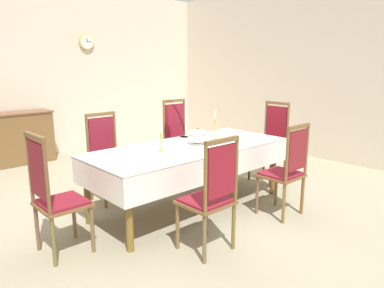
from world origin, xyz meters
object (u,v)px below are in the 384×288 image
chair_north_b (180,141)px  spoon_primary (189,137)px  chair_head_west (54,194)px  candlestick_west (161,140)px  chair_head_east (271,141)px  soup_tureen (198,136)px  chair_north_a (107,156)px  bowl_near_right (135,145)px  candlestick_east (215,128)px  chair_south_b (286,169)px  bowl_near_left (184,138)px  sideboard (9,139)px  dining_table (190,152)px  chair_south_a (211,194)px  spoon_secondary (126,148)px  mounted_clock (86,42)px

chair_north_b → spoon_primary: chair_north_b is taller
chair_head_west → candlestick_west: chair_head_west is taller
chair_head_west → chair_head_east: size_ratio=0.98×
soup_tureen → spoon_primary: soup_tureen is taller
chair_north_a → chair_north_b: size_ratio=0.93×
bowl_near_right → candlestick_east: bearing=-22.3°
candlestick_east → chair_south_b: bearing=-77.2°
bowl_near_left → sideboard: 3.40m
chair_head_west → bowl_near_right: (1.12, 0.38, 0.21)m
chair_north_b → chair_head_west: size_ratio=1.06×
dining_table → chair_south_b: size_ratio=2.28×
candlestick_east → bowl_near_right: bearing=157.7°
chair_north_a → bowl_near_left: bearing=143.8°
chair_south_a → bowl_near_right: 1.32m
bowl_near_right → chair_north_a: bearing=97.4°
spoon_secondary → chair_north_b: bearing=30.8°
soup_tureen → sideboard: soup_tureen is taller
chair_south_a → spoon_primary: size_ratio=6.14×
mounted_clock → sideboard: bearing=-171.6°
chair_south_a → chair_head_east: chair_head_east is taller
dining_table → sideboard: size_ratio=1.70×
dining_table → sideboard: sideboard is taller
dining_table → candlestick_east: size_ratio=6.27×
chair_head_east → chair_north_a: bearing=67.5°
dining_table → chair_north_b: size_ratio=2.05×
soup_tureen → spoon_secondary: 0.86m
spoon_primary → sideboard: 3.41m
chair_head_west → mounted_clock: size_ratio=3.79×
chair_head_west → bowl_near_left: size_ratio=7.80×
chair_north_a → spoon_secondary: chair_north_a is taller
chair_north_b → candlestick_west: chair_north_b is taller
chair_head_west → chair_head_east: chair_head_east is taller
candlestick_west → bowl_near_right: (-0.08, 0.38, -0.11)m
spoon_secondary → sideboard: 3.12m
dining_table → chair_north_b: (0.63, 0.92, -0.09)m
chair_south_b → chair_head_east: 1.36m
candlestick_west → spoon_secondary: size_ratio=1.84×
chair_north_a → candlestick_west: bearing=99.5°
chair_north_a → candlestick_west: (0.15, -0.92, 0.33)m
chair_south_a → chair_north_b: size_ratio=0.91×
chair_south_b → bowl_near_left: (-0.42, 1.25, 0.23)m
spoon_primary → bowl_near_left: bearing=-165.8°
chair_head_west → soup_tureen: bearing=90.0°
candlestick_west → spoon_primary: bearing=26.2°
candlestick_east → chair_north_a: bearing=137.6°
soup_tureen → mounted_clock: 3.98m
chair_north_a → chair_head_east: bearing=157.5°
chair_south_b → bowl_near_right: size_ratio=6.21×
sideboard → candlestick_east: bearing=112.2°
chair_north_b → bowl_near_left: size_ratio=8.23×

